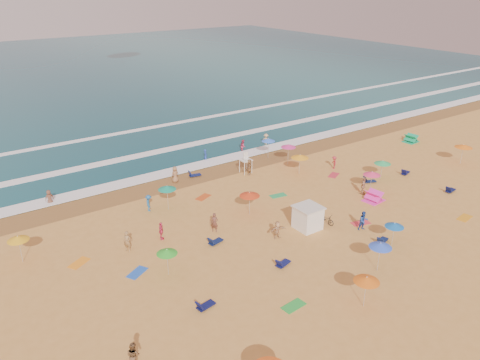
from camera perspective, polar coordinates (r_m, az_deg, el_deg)
ground at (r=42.48m, az=2.23°, el=-5.17°), size 220.00×220.00×0.00m
ocean at (r=117.70m, az=-23.57°, el=11.62°), size 220.00×140.00×0.18m
wet_sand at (r=51.99m, az=-6.03°, el=0.30°), size 220.00×220.00×0.00m
surf_foam at (r=59.35m, az=-10.18°, el=3.14°), size 200.00×18.70×0.05m
cabana at (r=41.47m, az=8.26°, el=-4.61°), size 2.00×2.00×2.00m
cabana_roof at (r=40.99m, az=8.34°, el=-3.30°), size 2.20×2.20×0.12m
bicycle at (r=42.73m, az=10.38°, el=-4.69°), size 0.94×1.85×0.92m
lifeguard_stand at (r=52.63m, az=0.69°, el=1.96°), size 1.20×1.20×2.10m
beach_umbrellas at (r=40.86m, az=3.66°, el=-3.04°), size 63.60×30.04×0.79m
loungers at (r=44.27m, az=9.84°, el=-4.02°), size 31.78×22.09×0.34m
towels at (r=39.95m, az=5.39°, el=-7.24°), size 41.93×23.18×0.03m
popup_tents at (r=57.41m, az=18.42°, el=2.10°), size 20.44×11.12×1.20m
beachgoers at (r=45.95m, az=-1.60°, el=-1.72°), size 40.00×27.36×2.07m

